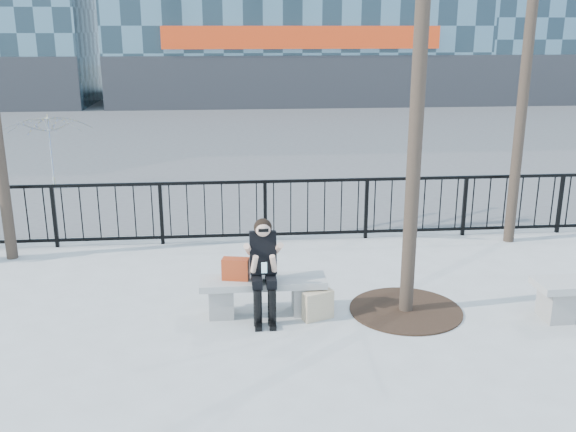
{
  "coord_description": "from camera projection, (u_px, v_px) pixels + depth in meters",
  "views": [
    {
      "loc": [
        -0.39,
        -7.79,
        3.65
      ],
      "look_at": [
        0.4,
        0.8,
        1.1
      ],
      "focal_mm": 40.0,
      "sensor_mm": 36.0,
      "label": 1
    }
  ],
  "objects": [
    {
      "name": "tree_grate",
      "position": [
        406.0,
        310.0,
        8.58
      ],
      "size": [
        1.5,
        1.5,
        0.02
      ],
      "primitive_type": "cylinder",
      "color": "black",
      "rests_on": "ground"
    },
    {
      "name": "handbag",
      "position": [
        236.0,
        269.0,
        8.32
      ],
      "size": [
        0.37,
        0.23,
        0.29
      ],
      "primitive_type": "cube",
      "rotation": [
        0.0,
        0.0,
        -0.21
      ],
      "color": "#A73414",
      "rests_on": "bench_main"
    },
    {
      "name": "seated_woman",
      "position": [
        264.0,
        270.0,
        8.17
      ],
      "size": [
        0.5,
        0.64,
        1.34
      ],
      "color": "black",
      "rests_on": "ground"
    },
    {
      "name": "street_surface",
      "position": [
        240.0,
        134.0,
        22.84
      ],
      "size": [
        60.0,
        23.0,
        0.01
      ],
      "primitive_type": "cube",
      "color": "#474747",
      "rests_on": "ground"
    },
    {
      "name": "railing",
      "position": [
        254.0,
        211.0,
        11.22
      ],
      "size": [
        14.0,
        0.06,
        1.1
      ],
      "color": "black",
      "rests_on": "ground"
    },
    {
      "name": "ground",
      "position": [
        264.0,
        313.0,
        8.51
      ],
      "size": [
        120.0,
        120.0,
        0.0
      ],
      "primitive_type": "plane",
      "color": "#979792",
      "rests_on": "ground"
    },
    {
      "name": "bench_main",
      "position": [
        263.0,
        292.0,
        8.43
      ],
      "size": [
        1.65,
        0.46,
        0.49
      ],
      "color": "slate",
      "rests_on": "ground"
    },
    {
      "name": "vendor_umbrella",
      "position": [
        50.0,
        152.0,
        14.73
      ],
      "size": [
        2.09,
        2.12,
        1.76
      ],
      "primitive_type": "imported",
      "rotation": [
        0.0,
        0.0,
        -0.09
      ],
      "color": "yellow",
      "rests_on": "ground"
    },
    {
      "name": "shopping_bag",
      "position": [
        318.0,
        305.0,
        8.29
      ],
      "size": [
        0.43,
        0.29,
        0.38
      ],
      "primitive_type": "cube",
      "rotation": [
        0.0,
        0.0,
        0.39
      ],
      "color": "beige",
      "rests_on": "ground"
    }
  ]
}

